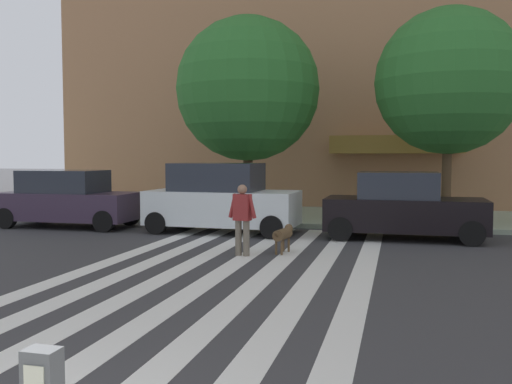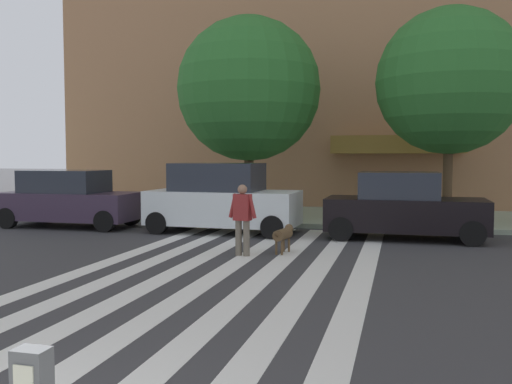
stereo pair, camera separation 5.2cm
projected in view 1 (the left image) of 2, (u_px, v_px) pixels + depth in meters
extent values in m
plane|color=#353538|center=(234.00, 277.00, 10.49)|extent=(160.00, 160.00, 0.00)
cube|color=#94A289|center=(315.00, 216.00, 20.51)|extent=(80.00, 6.00, 0.15)
cube|color=silver|center=(90.00, 269.00, 11.24)|extent=(0.45, 14.16, 0.01)
cube|color=silver|center=(131.00, 271.00, 11.02)|extent=(0.45, 14.16, 0.01)
cube|color=silver|center=(173.00, 273.00, 10.79)|extent=(0.45, 14.16, 0.01)
cube|color=silver|center=(216.00, 276.00, 10.57)|extent=(0.45, 14.16, 0.01)
cube|color=silver|center=(262.00, 278.00, 10.35)|extent=(0.45, 14.16, 0.01)
cube|color=silver|center=(310.00, 281.00, 10.12)|extent=(0.45, 14.16, 0.01)
cube|color=silver|center=(360.00, 284.00, 9.90)|extent=(0.45, 14.16, 0.01)
cube|color=olive|center=(396.00, 145.00, 21.94)|extent=(5.09, 1.60, 0.70)
cube|color=#515456|center=(42.00, 381.00, 2.22)|extent=(0.14, 0.10, 0.26)
cube|color=beige|center=(34.00, 381.00, 2.17)|extent=(0.09, 0.01, 0.12)
cube|color=#38293E|center=(69.00, 206.00, 17.89)|extent=(4.40, 1.91, 0.87)
cube|color=#232833|center=(64.00, 181.00, 17.88)|extent=(2.52, 1.67, 0.71)
cylinder|color=black|center=(130.00, 215.00, 18.33)|extent=(0.66, 0.23, 0.66)
cylinder|color=black|center=(104.00, 221.00, 16.68)|extent=(0.66, 0.23, 0.66)
cylinder|color=black|center=(39.00, 213.00, 19.14)|extent=(0.66, 0.23, 0.66)
cylinder|color=black|center=(6.00, 218.00, 17.50)|extent=(0.66, 0.23, 0.66)
cube|color=silver|center=(223.00, 207.00, 16.59)|extent=(4.52, 2.03, 1.01)
cube|color=#232833|center=(217.00, 177.00, 16.58)|extent=(2.62, 1.75, 0.82)
cylinder|color=black|center=(286.00, 220.00, 16.97)|extent=(0.67, 0.24, 0.66)
cylinder|color=black|center=(272.00, 227.00, 15.29)|extent=(0.67, 0.24, 0.66)
cylinder|color=black|center=(181.00, 217.00, 17.94)|extent=(0.67, 0.24, 0.66)
cylinder|color=black|center=(156.00, 223.00, 16.26)|extent=(0.67, 0.24, 0.66)
cube|color=black|center=(404.00, 214.00, 15.28)|extent=(4.30, 1.88, 0.88)
cube|color=#232833|center=(398.00, 185.00, 15.27)|extent=(2.13, 1.65, 0.72)
cylinder|color=black|center=(465.00, 225.00, 15.70)|extent=(0.66, 0.22, 0.66)
cylinder|color=black|center=(472.00, 233.00, 14.05)|extent=(0.66, 0.22, 0.66)
cylinder|color=black|center=(346.00, 222.00, 16.54)|extent=(0.66, 0.22, 0.66)
cylinder|color=black|center=(340.00, 229.00, 14.90)|extent=(0.66, 0.22, 0.66)
cylinder|color=#4C3823|center=(248.00, 173.00, 19.58)|extent=(0.34, 0.34, 3.10)
sphere|color=#286628|center=(248.00, 89.00, 19.39)|extent=(5.03, 5.03, 5.03)
cylinder|color=#4C3823|center=(447.00, 172.00, 17.71)|extent=(0.29, 0.29, 3.24)
sphere|color=#286628|center=(449.00, 81.00, 17.53)|extent=(4.63, 4.63, 4.63)
cylinder|color=#6B6051|center=(238.00, 238.00, 12.74)|extent=(0.17, 0.17, 0.82)
cylinder|color=#6B6051|center=(246.00, 238.00, 12.66)|extent=(0.17, 0.17, 0.82)
cube|color=maroon|center=(242.00, 207.00, 12.65)|extent=(0.42, 0.30, 0.60)
cylinder|color=maroon|center=(233.00, 206.00, 12.75)|extent=(0.23, 0.13, 0.57)
cylinder|color=maroon|center=(252.00, 206.00, 12.55)|extent=(0.23, 0.13, 0.57)
sphere|color=#936B51|center=(242.00, 189.00, 12.63)|extent=(0.25, 0.25, 0.22)
cylinder|color=brown|center=(283.00, 234.00, 13.03)|extent=(0.37, 0.68, 0.26)
sphere|color=brown|center=(289.00, 228.00, 13.39)|extent=(0.23, 0.23, 0.20)
cylinder|color=brown|center=(276.00, 235.00, 12.64)|extent=(0.08, 0.24, 0.16)
cylinder|color=brown|center=(283.00, 245.00, 13.28)|extent=(0.06, 0.06, 0.32)
cylinder|color=brown|center=(289.00, 245.00, 13.22)|extent=(0.06, 0.06, 0.32)
cylinder|color=brown|center=(276.00, 248.00, 12.87)|extent=(0.06, 0.06, 0.32)
cylinder|color=brown|center=(282.00, 248.00, 12.81)|extent=(0.06, 0.06, 0.32)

